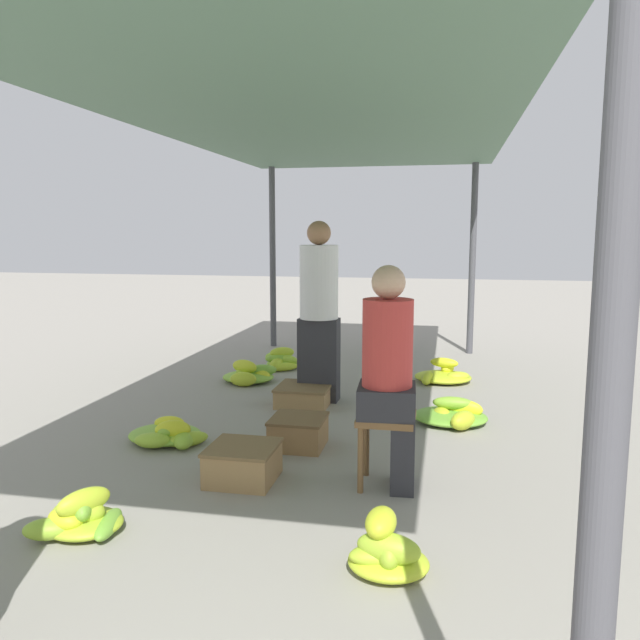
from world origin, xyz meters
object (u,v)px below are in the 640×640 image
banana_pile_left_1 (250,374)px  crate_near (243,463)px  vendor_seated (391,373)px  banana_pile_left_2 (169,434)px  stool (386,429)px  crate_mid (298,432)px  banana_pile_left_3 (282,361)px  banana_pile_right_2 (443,375)px  crate_far (304,395)px  banana_pile_left_0 (80,517)px  banana_pile_right_1 (387,552)px  shopper_walking_mid (319,309)px  banana_pile_right_0 (452,415)px

banana_pile_left_1 → crate_near: bearing=-73.1°
vendor_seated → banana_pile_left_2: bearing=164.7°
stool → vendor_seated: (0.02, -0.00, 0.35)m
crate_mid → banana_pile_left_3: bearing=107.7°
banana_pile_right_2 → banana_pile_left_1: bearing=-168.7°
crate_far → banana_pile_left_0: bearing=-102.5°
banana_pile_right_1 → banana_pile_left_1: bearing=117.2°
stool → banana_pile_left_3: bearing=115.8°
vendor_seated → crate_near: 1.08m
crate_mid → banana_pile_left_0: bearing=-117.6°
banana_pile_left_1 → shopper_walking_mid: bearing=-33.2°
banana_pile_right_0 → shopper_walking_mid: shopper_walking_mid is taller
stool → banana_pile_left_0: (-1.47, -0.93, -0.26)m
crate_near → crate_mid: crate_near is taller
banana_pile_right_1 → banana_pile_right_2: 3.77m
banana_pile_left_0 → crate_near: bearing=54.6°
banana_pile_left_1 → stool: bearing=-55.6°
banana_pile_right_1 → crate_near: (-0.98, 0.89, 0.01)m
banana_pile_right_1 → stool: bearing=95.9°
banana_pile_left_2 → crate_far: (0.74, 1.20, 0.02)m
banana_pile_right_1 → banana_pile_right_2: bearing=86.7°
banana_pile_right_1 → banana_pile_left_3: bearing=111.3°
banana_pile_left_1 → crate_near: (0.75, -2.48, 0.04)m
stool → banana_pile_left_0: size_ratio=0.95×
banana_pile_left_2 → banana_pile_left_3: 2.60m
vendor_seated → banana_pile_right_0: 1.54m
stool → shopper_walking_mid: 2.05m
banana_pile_left_0 → banana_pile_left_3: (-0.01, 3.98, -0.01)m
banana_pile_left_3 → shopper_walking_mid: size_ratio=0.30×
stool → banana_pile_right_2: size_ratio=0.76×
crate_far → vendor_seated: bearing=-61.1°
banana_pile_left_0 → banana_pile_left_2: banana_pile_left_0 is taller
shopper_walking_mid → banana_pile_right_2: bearing=40.2°
banana_pile_left_0 → crate_mid: 1.69m
crate_near → banana_pile_left_3: bearing=100.8°
banana_pile_right_1 → crate_mid: banana_pile_right_1 is taller
banana_pile_left_1 → banana_pile_left_2: 1.93m
banana_pile_left_1 → banana_pile_left_2: size_ratio=0.88×
stool → banana_pile_right_1: size_ratio=1.18×
banana_pile_right_1 → crate_far: size_ratio=0.80×
banana_pile_right_0 → banana_pile_left_3: bearing=138.0°
banana_pile_left_1 → crate_mid: banana_pile_left_1 is taller
banana_pile_left_2 → banana_pile_right_2: banana_pile_right_2 is taller
vendor_seated → crate_far: 1.99m
shopper_walking_mid → banana_pile_left_3: bearing=119.3°
banana_pile_left_2 → banana_pile_right_1: bearing=-39.9°
stool → crate_far: (-0.89, 1.65, -0.27)m
banana_pile_right_0 → crate_near: 1.94m
banana_pile_left_0 → crate_near: 1.02m
banana_pile_left_2 → banana_pile_left_0: bearing=-83.3°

